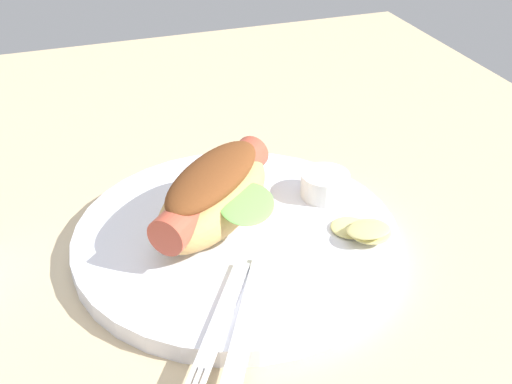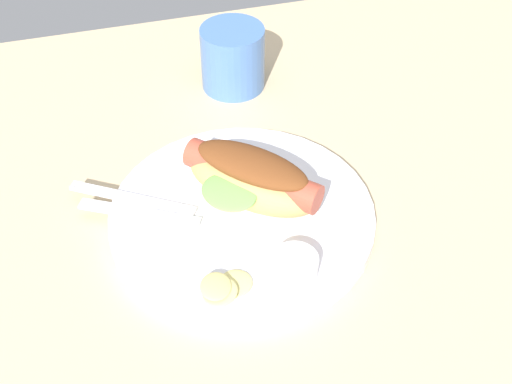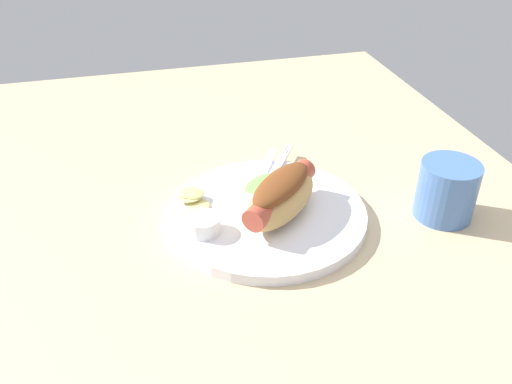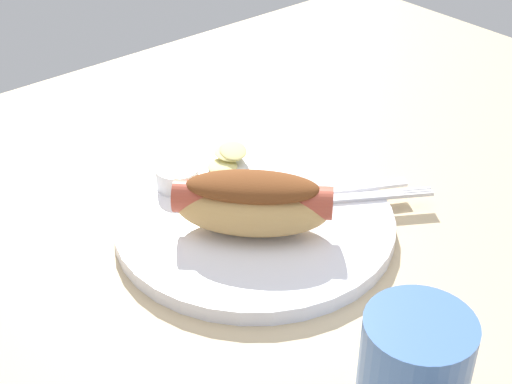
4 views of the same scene
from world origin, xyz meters
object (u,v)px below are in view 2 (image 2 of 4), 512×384
at_px(hot_dog, 252,178).
at_px(fork, 135,199).
at_px(sauce_ramekin, 295,266).
at_px(drinking_cup, 233,58).
at_px(knife, 139,213).
at_px(plate, 242,217).
at_px(chips_pile, 224,287).

xyz_separation_m(hot_dog, fork, (0.12, -0.03, -0.03)).
height_order(sauce_ramekin, fork, sauce_ramekin).
distance_m(hot_dog, drinking_cup, 0.24).
bearing_deg(fork, drinking_cup, -96.37).
bearing_deg(knife, fork, -58.72).
bearing_deg(knife, drinking_cup, -97.22).
distance_m(plate, sauce_ramekin, 0.10).
relative_size(hot_dog, drinking_cup, 1.83).
relative_size(plate, hot_dog, 1.84).
height_order(sauce_ramekin, chips_pile, sauce_ramekin).
xyz_separation_m(fork, knife, (-0.00, 0.02, -0.00)).
xyz_separation_m(plate, chips_pile, (0.04, 0.10, 0.02)).
xyz_separation_m(hot_dog, sauce_ramekin, (-0.01, 0.11, -0.02)).
xyz_separation_m(hot_dog, drinking_cup, (-0.04, -0.23, -0.01)).
bearing_deg(chips_pile, sauce_ramekin, -177.36).
bearing_deg(sauce_ramekin, fork, -46.83).
xyz_separation_m(chips_pile, drinking_cup, (-0.10, -0.35, 0.02)).
relative_size(knife, chips_pile, 2.08).
bearing_deg(drinking_cup, chips_pile, 74.32).
height_order(sauce_ramekin, drinking_cup, drinking_cup).
distance_m(sauce_ramekin, chips_pile, 0.07).
xyz_separation_m(plate, drinking_cup, (-0.05, -0.25, 0.03)).
bearing_deg(chips_pile, knife, -63.62).
distance_m(fork, chips_pile, 0.16).
height_order(knife, drinking_cup, drinking_cup).
relative_size(fork, knife, 0.97).
bearing_deg(plate, drinking_cup, -102.15).
bearing_deg(drinking_cup, plate, 77.85).
height_order(fork, chips_pile, chips_pile).
relative_size(sauce_ramekin, chips_pile, 0.71).
height_order(hot_dog, sauce_ramekin, hot_dog).
relative_size(plate, sauce_ramekin, 6.25).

